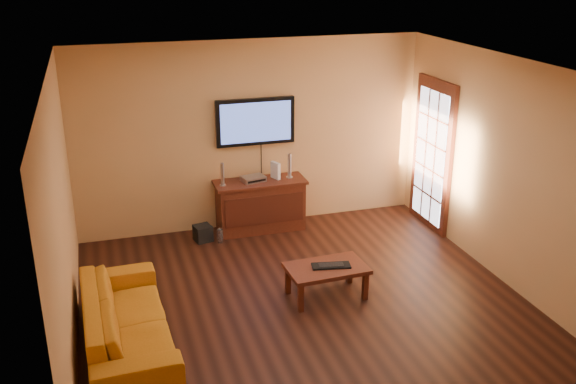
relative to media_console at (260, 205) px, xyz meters
name	(u,v)px	position (x,y,z in m)	size (l,w,h in m)	color
ground_plane	(306,306)	(-0.05, -2.24, -0.37)	(5.00, 5.00, 0.00)	black
room_walls	(290,149)	(-0.05, -1.62, 1.31)	(5.00, 5.00, 5.00)	tan
french_door	(432,157)	(2.40, -0.54, 0.68)	(0.07, 1.02, 2.22)	#451A0F
media_console	(260,205)	(0.00, 0.00, 0.00)	(1.30, 0.50, 0.74)	#451A0F
television	(255,122)	(0.00, 0.21, 1.18)	(1.13, 0.08, 0.67)	black
coffee_table	(327,271)	(0.24, -2.11, -0.04)	(0.94, 0.59, 0.39)	#451A0F
sofa	(126,313)	(-2.05, -2.49, 0.03)	(2.08, 0.61, 0.81)	#C57615
speaker_left	(222,175)	(-0.54, -0.03, 0.52)	(0.09, 0.09, 0.33)	silver
speaker_right	(289,167)	(0.44, 0.02, 0.53)	(0.10, 0.10, 0.35)	silver
av_receiver	(253,179)	(-0.09, 0.02, 0.41)	(0.32, 0.23, 0.07)	silver
game_console	(276,170)	(0.24, 0.04, 0.49)	(0.05, 0.18, 0.24)	white
subwoofer	(203,233)	(-0.88, -0.15, -0.26)	(0.23, 0.23, 0.23)	black
bottle	(220,236)	(-0.66, -0.29, -0.27)	(0.08, 0.08, 0.22)	white
keyboard	(331,266)	(0.29, -2.12, 0.03)	(0.47, 0.25, 0.03)	black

